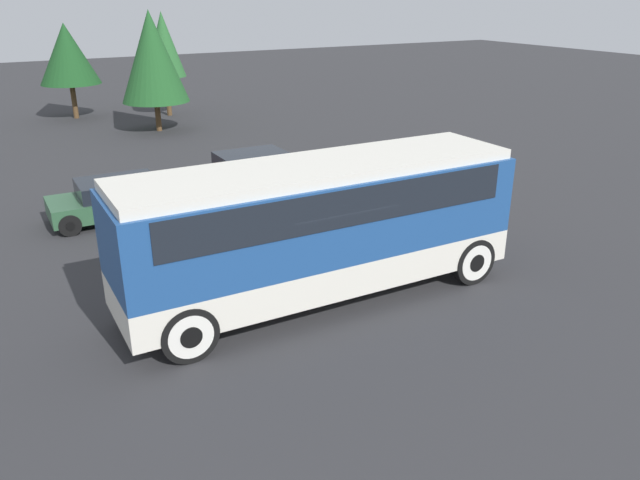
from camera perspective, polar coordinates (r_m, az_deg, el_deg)
ground_plane at (r=14.86m, az=0.00°, el=-5.31°), size 120.00×120.00×0.00m
tour_bus at (r=14.10m, az=0.34°, el=1.97°), size 9.31×2.53×3.29m
parked_car_near at (r=22.76m, az=-5.97°, el=6.26°), size 4.62×1.84×1.41m
parked_car_mid at (r=20.77m, az=-17.55°, el=3.69°), size 4.58×1.92×1.30m
tree_left at (r=38.22m, az=-22.10°, el=15.49°), size 3.24×3.24×5.14m
tree_center at (r=37.48m, az=-14.12°, el=16.92°), size 2.26×2.26×5.70m
tree_right at (r=33.28m, az=-15.09°, el=15.88°), size 3.35×3.35×5.92m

